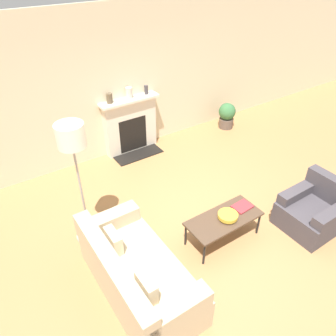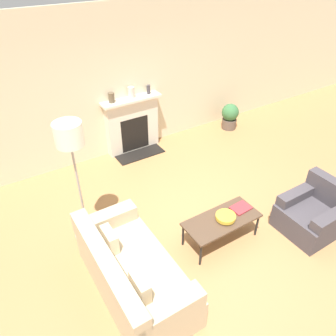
{
  "view_description": "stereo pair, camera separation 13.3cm",
  "coord_description": "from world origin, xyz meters",
  "px_view_note": "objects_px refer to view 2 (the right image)",
  "views": [
    {
      "loc": [
        -2.54,
        -2.57,
        3.72
      ],
      "look_at": [
        0.05,
        1.33,
        0.45
      ],
      "focal_mm": 35.0,
      "sensor_mm": 36.0,
      "label": 1
    },
    {
      "loc": [
        -2.43,
        -2.64,
        3.72
      ],
      "look_at": [
        0.05,
        1.33,
        0.45
      ],
      "focal_mm": 35.0,
      "sensor_mm": 36.0,
      "label": 2
    }
  ],
  "objects_px": {
    "couch": "(132,273)",
    "mantel_vase_center_right": "(148,90)",
    "coffee_table": "(222,221)",
    "potted_plant": "(230,116)",
    "floor_lamp": "(71,148)",
    "mantel_vase_center_left": "(131,92)",
    "fireplace": "(133,125)",
    "bowl": "(226,217)",
    "armchair_near": "(314,213)",
    "mantel_vase_left": "(111,98)",
    "book": "(241,208)"
  },
  "relations": [
    {
      "from": "armchair_near",
      "to": "mantel_vase_center_right",
      "type": "distance_m",
      "value": 3.8
    },
    {
      "from": "armchair_near",
      "to": "coffee_table",
      "type": "bearing_deg",
      "value": -111.82
    },
    {
      "from": "fireplace",
      "to": "floor_lamp",
      "type": "distance_m",
      "value": 2.73
    },
    {
      "from": "book",
      "to": "mantel_vase_left",
      "type": "relative_size",
      "value": 1.56
    },
    {
      "from": "mantel_vase_center_left",
      "to": "armchair_near",
      "type": "bearing_deg",
      "value": -70.96
    },
    {
      "from": "bowl",
      "to": "potted_plant",
      "type": "height_order",
      "value": "potted_plant"
    },
    {
      "from": "couch",
      "to": "bowl",
      "type": "distance_m",
      "value": 1.54
    },
    {
      "from": "floor_lamp",
      "to": "armchair_near",
      "type": "bearing_deg",
      "value": -29.69
    },
    {
      "from": "fireplace",
      "to": "bowl",
      "type": "xyz_separation_m",
      "value": [
        -0.07,
        -3.05,
        -0.1
      ]
    },
    {
      "from": "fireplace",
      "to": "couch",
      "type": "height_order",
      "value": "fireplace"
    },
    {
      "from": "couch",
      "to": "mantel_vase_center_left",
      "type": "bearing_deg",
      "value": -27.67
    },
    {
      "from": "couch",
      "to": "mantel_vase_left",
      "type": "bearing_deg",
      "value": -21.27
    },
    {
      "from": "fireplace",
      "to": "mantel_vase_left",
      "type": "relative_size",
      "value": 6.41
    },
    {
      "from": "couch",
      "to": "mantel_vase_center_right",
      "type": "height_order",
      "value": "mantel_vase_center_right"
    },
    {
      "from": "armchair_near",
      "to": "floor_lamp",
      "type": "height_order",
      "value": "floor_lamp"
    },
    {
      "from": "mantel_vase_left",
      "to": "armchair_near",
      "type": "bearing_deg",
      "value": -65.2
    },
    {
      "from": "couch",
      "to": "potted_plant",
      "type": "bearing_deg",
      "value": -55.36
    },
    {
      "from": "coffee_table",
      "to": "mantel_vase_center_right",
      "type": "bearing_deg",
      "value": 80.32
    },
    {
      "from": "coffee_table",
      "to": "bowl",
      "type": "xyz_separation_m",
      "value": [
        0.04,
        -0.03,
        0.08
      ]
    },
    {
      "from": "fireplace",
      "to": "mantel_vase_center_right",
      "type": "height_order",
      "value": "mantel_vase_center_right"
    },
    {
      "from": "coffee_table",
      "to": "mantel_vase_center_left",
      "type": "bearing_deg",
      "value": 87.53
    },
    {
      "from": "fireplace",
      "to": "couch",
      "type": "relative_size",
      "value": 0.68
    },
    {
      "from": "mantel_vase_center_right",
      "to": "potted_plant",
      "type": "bearing_deg",
      "value": -10.55
    },
    {
      "from": "floor_lamp",
      "to": "mantel_vase_center_left",
      "type": "height_order",
      "value": "floor_lamp"
    },
    {
      "from": "bowl",
      "to": "mantel_vase_center_right",
      "type": "height_order",
      "value": "mantel_vase_center_right"
    },
    {
      "from": "coffee_table",
      "to": "mantel_vase_left",
      "type": "relative_size",
      "value": 5.87
    },
    {
      "from": "mantel_vase_left",
      "to": "mantel_vase_center_right",
      "type": "distance_m",
      "value": 0.81
    },
    {
      "from": "couch",
      "to": "potted_plant",
      "type": "relative_size",
      "value": 2.97
    },
    {
      "from": "coffee_table",
      "to": "potted_plant",
      "type": "xyz_separation_m",
      "value": [
        2.47,
        2.67,
        -0.07
      ]
    },
    {
      "from": "fireplace",
      "to": "floor_lamp",
      "type": "relative_size",
      "value": 0.65
    },
    {
      "from": "mantel_vase_center_left",
      "to": "floor_lamp",
      "type": "bearing_deg",
      "value": -133.49
    },
    {
      "from": "fireplace",
      "to": "book",
      "type": "bearing_deg",
      "value": -84.79
    },
    {
      "from": "mantel_vase_center_right",
      "to": "potted_plant",
      "type": "height_order",
      "value": "mantel_vase_center_right"
    },
    {
      "from": "coffee_table",
      "to": "mantel_vase_center_left",
      "type": "height_order",
      "value": "mantel_vase_center_left"
    },
    {
      "from": "mantel_vase_center_left",
      "to": "fireplace",
      "type": "bearing_deg",
      "value": -147.31
    },
    {
      "from": "coffee_table",
      "to": "mantel_vase_center_left",
      "type": "xyz_separation_m",
      "value": [
        0.13,
        3.03,
        0.88
      ]
    },
    {
      "from": "mantel_vase_left",
      "to": "potted_plant",
      "type": "height_order",
      "value": "mantel_vase_left"
    },
    {
      "from": "mantel_vase_left",
      "to": "fireplace",
      "type": "bearing_deg",
      "value": -2.06
    },
    {
      "from": "armchair_near",
      "to": "book",
      "type": "bearing_deg",
      "value": -120.16
    },
    {
      "from": "armchair_near",
      "to": "bowl",
      "type": "relative_size",
      "value": 2.99
    },
    {
      "from": "fireplace",
      "to": "potted_plant",
      "type": "xyz_separation_m",
      "value": [
        2.36,
        -0.35,
        -0.24
      ]
    },
    {
      "from": "potted_plant",
      "to": "armchair_near",
      "type": "bearing_deg",
      "value": -108.95
    },
    {
      "from": "coffee_table",
      "to": "mantel_vase_center_left",
      "type": "relative_size",
      "value": 5.15
    },
    {
      "from": "bowl",
      "to": "book",
      "type": "height_order",
      "value": "bowl"
    },
    {
      "from": "bowl",
      "to": "mantel_vase_center_left",
      "type": "distance_m",
      "value": 3.17
    },
    {
      "from": "fireplace",
      "to": "coffee_table",
      "type": "bearing_deg",
      "value": -92.06
    },
    {
      "from": "bowl",
      "to": "potted_plant",
      "type": "relative_size",
      "value": 0.48
    },
    {
      "from": "couch",
      "to": "mantel_vase_center_right",
      "type": "bearing_deg",
      "value": -32.97
    },
    {
      "from": "couch",
      "to": "coffee_table",
      "type": "bearing_deg",
      "value": -87.24
    },
    {
      "from": "fireplace",
      "to": "mantel_vase_center_right",
      "type": "bearing_deg",
      "value": 2.0
    }
  ]
}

